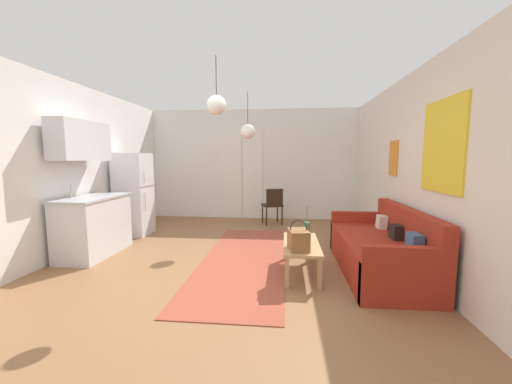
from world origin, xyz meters
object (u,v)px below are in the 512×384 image
Objects in this scene: handbag at (298,239)px; pendant_lamp_near at (217,105)px; pendant_lamp_far at (248,131)px; refrigerator at (134,194)px; coffee_table at (301,247)px; bamboo_vase at (307,230)px; couch at (383,251)px; accent_chair at (273,204)px.

pendant_lamp_near is (-0.97, -0.00, 1.58)m from handbag.
pendant_lamp_far reaches higher than handbag.
handbag is 0.23× the size of refrigerator.
coffee_table is 0.29m from bamboo_vase.
pendant_lamp_far is (-1.96, 1.46, 1.68)m from couch.
pendant_lamp_near is 1.90m from pendant_lamp_far.
accent_chair is 3.54m from pendant_lamp_near.
handbag is 0.43× the size of pendant_lamp_far.
pendant_lamp_far is (-0.89, 1.60, 1.62)m from coffee_table.
accent_chair is at bearing 97.93° from handbag.
refrigerator is 1.91× the size of pendant_lamp_far.
accent_chair is 1.23× the size of pendant_lamp_near.
refrigerator reaches higher than bamboo_vase.
handbag is at bearing -32.69° from refrigerator.
pendant_lamp_near is (-2.09, -0.43, 1.83)m from couch.
refrigerator is at bearing 177.64° from pendant_lamp_far.
bamboo_vase is 0.54× the size of pendant_lamp_far.
pendant_lamp_near is at bearing -93.84° from pendant_lamp_far.
accent_chair is (-0.57, 2.57, -0.05)m from bamboo_vase.
handbag is at bearing -100.01° from coffee_table.
refrigerator is (-3.09, 1.98, 0.27)m from handbag.
coffee_table is 3.59m from refrigerator.
bamboo_vase is 2.64m from accent_chair.
handbag is (-1.12, -0.43, 0.25)m from couch.
coffee_table is at bearing -110.13° from bamboo_vase.
accent_chair is (-0.48, 2.80, 0.12)m from coffee_table.
couch is 2.97m from pendant_lamp_far.
refrigerator is 2.90m from accent_chair.
couch reaches higher than coffee_table.
couch reaches higher than handbag.
refrigerator is (-4.21, 1.55, 0.51)m from couch.
coffee_table is 1.58× the size of pendant_lamp_near.
couch is at bearing 11.67° from pendant_lamp_near.
coffee_table is 1.28× the size of accent_chair.
refrigerator is at bearing 136.87° from pendant_lamp_near.
refrigerator reaches higher than handbag.
pendant_lamp_far is (-0.84, 1.89, 1.44)m from handbag.
couch is at bearing -36.65° from pendant_lamp_far.
accent_chair is at bearing 22.69° from refrigerator.
accent_chair reaches higher than handbag.
refrigerator is (-3.22, 1.46, 0.27)m from bamboo_vase.
pendant_lamp_near is (-1.02, -0.30, 1.76)m from coffee_table.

